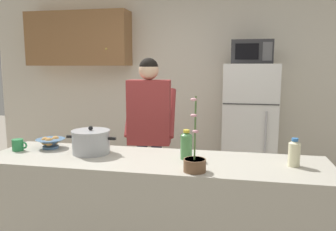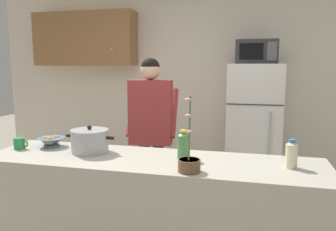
{
  "view_description": "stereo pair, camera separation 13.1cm",
  "coord_description": "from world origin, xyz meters",
  "px_view_note": "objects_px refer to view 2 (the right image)",
  "views": [
    {
      "loc": [
        0.6,
        -2.36,
        1.62
      ],
      "look_at": [
        0.0,
        0.55,
        1.17
      ],
      "focal_mm": 35.57,
      "sensor_mm": 36.0,
      "label": 1
    },
    {
      "loc": [
        0.73,
        -2.33,
        1.62
      ],
      "look_at": [
        0.0,
        0.55,
        1.17
      ],
      "focal_mm": 35.57,
      "sensor_mm": 36.0,
      "label": 2
    }
  ],
  "objects_px": {
    "bottle_mid_counter": "(183,145)",
    "microwave": "(257,52)",
    "potted_orchid": "(189,162)",
    "bottle_near_edge": "(292,154)",
    "bread_bowl": "(51,141)",
    "cooking_pot": "(90,141)",
    "refrigerator": "(253,131)",
    "coffee_mug": "(20,143)",
    "person_near_pot": "(151,120)"
  },
  "relations": [
    {
      "from": "bread_bowl",
      "to": "bottle_mid_counter",
      "type": "relative_size",
      "value": 1.08
    },
    {
      "from": "refrigerator",
      "to": "microwave",
      "type": "distance_m",
      "value": 0.96
    },
    {
      "from": "microwave",
      "to": "bottle_near_edge",
      "type": "xyz_separation_m",
      "value": [
        0.24,
        -1.8,
        -0.76
      ]
    },
    {
      "from": "person_near_pot",
      "to": "cooking_pot",
      "type": "xyz_separation_m",
      "value": [
        -0.27,
        -0.81,
        -0.05
      ]
    },
    {
      "from": "cooking_pot",
      "to": "person_near_pot",
      "type": "bearing_deg",
      "value": 71.75
    },
    {
      "from": "cooking_pot",
      "to": "bottle_mid_counter",
      "type": "xyz_separation_m",
      "value": [
        0.77,
        -0.01,
        0.01
      ]
    },
    {
      "from": "bottle_near_edge",
      "to": "cooking_pot",
      "type": "bearing_deg",
      "value": 178.56
    },
    {
      "from": "person_near_pot",
      "to": "refrigerator",
      "type": "bearing_deg",
      "value": 43.59
    },
    {
      "from": "microwave",
      "to": "coffee_mug",
      "type": "height_order",
      "value": "microwave"
    },
    {
      "from": "bread_bowl",
      "to": "potted_orchid",
      "type": "distance_m",
      "value": 1.33
    },
    {
      "from": "microwave",
      "to": "potted_orchid",
      "type": "xyz_separation_m",
      "value": [
        -0.42,
        -2.06,
        -0.79
      ]
    },
    {
      "from": "microwave",
      "to": "bottle_near_edge",
      "type": "height_order",
      "value": "microwave"
    },
    {
      "from": "bottle_near_edge",
      "to": "potted_orchid",
      "type": "relative_size",
      "value": 0.4
    },
    {
      "from": "refrigerator",
      "to": "person_near_pot",
      "type": "relative_size",
      "value": 0.97
    },
    {
      "from": "potted_orchid",
      "to": "microwave",
      "type": "bearing_deg",
      "value": 78.42
    },
    {
      "from": "refrigerator",
      "to": "bread_bowl",
      "type": "distance_m",
      "value": 2.42
    },
    {
      "from": "microwave",
      "to": "potted_orchid",
      "type": "height_order",
      "value": "microwave"
    },
    {
      "from": "microwave",
      "to": "bread_bowl",
      "type": "height_order",
      "value": "microwave"
    },
    {
      "from": "person_near_pot",
      "to": "bread_bowl",
      "type": "distance_m",
      "value": 1.0
    },
    {
      "from": "microwave",
      "to": "bottle_near_edge",
      "type": "relative_size",
      "value": 2.4
    },
    {
      "from": "potted_orchid",
      "to": "coffee_mug",
      "type": "bearing_deg",
      "value": 170.51
    },
    {
      "from": "microwave",
      "to": "person_near_pot",
      "type": "bearing_deg",
      "value": -137.05
    },
    {
      "from": "bread_bowl",
      "to": "potted_orchid",
      "type": "bearing_deg",
      "value": -16.38
    },
    {
      "from": "cooking_pot",
      "to": "coffee_mug",
      "type": "relative_size",
      "value": 3.18
    },
    {
      "from": "cooking_pot",
      "to": "bread_bowl",
      "type": "distance_m",
      "value": 0.42
    },
    {
      "from": "bread_bowl",
      "to": "cooking_pot",
      "type": "bearing_deg",
      "value": -11.15
    },
    {
      "from": "person_near_pot",
      "to": "cooking_pot",
      "type": "height_order",
      "value": "person_near_pot"
    },
    {
      "from": "bread_bowl",
      "to": "potted_orchid",
      "type": "xyz_separation_m",
      "value": [
        1.28,
        -0.38,
        0.01
      ]
    },
    {
      "from": "bread_bowl",
      "to": "bottle_near_edge",
      "type": "relative_size",
      "value": 1.2
    },
    {
      "from": "refrigerator",
      "to": "bottle_mid_counter",
      "type": "relative_size",
      "value": 7.34
    },
    {
      "from": "refrigerator",
      "to": "bottle_mid_counter",
      "type": "height_order",
      "value": "refrigerator"
    },
    {
      "from": "person_near_pot",
      "to": "bottle_near_edge",
      "type": "bearing_deg",
      "value": -33.82
    },
    {
      "from": "coffee_mug",
      "to": "person_near_pot",
      "type": "bearing_deg",
      "value": 43.72
    },
    {
      "from": "bottle_near_edge",
      "to": "bottle_mid_counter",
      "type": "distance_m",
      "value": 0.76
    },
    {
      "from": "refrigerator",
      "to": "cooking_pot",
      "type": "xyz_separation_m",
      "value": [
        -1.29,
        -1.79,
        0.2
      ]
    },
    {
      "from": "refrigerator",
      "to": "person_near_pot",
      "type": "height_order",
      "value": "person_near_pot"
    },
    {
      "from": "coffee_mug",
      "to": "bottle_mid_counter",
      "type": "bearing_deg",
      "value": 1.54
    },
    {
      "from": "refrigerator",
      "to": "bottle_mid_counter",
      "type": "distance_m",
      "value": 1.88
    },
    {
      "from": "cooking_pot",
      "to": "microwave",
      "type": "bearing_deg",
      "value": 53.78
    },
    {
      "from": "microwave",
      "to": "bread_bowl",
      "type": "distance_m",
      "value": 2.53
    },
    {
      "from": "bottle_mid_counter",
      "to": "microwave",
      "type": "bearing_deg",
      "value": 73.6
    },
    {
      "from": "microwave",
      "to": "bread_bowl",
      "type": "bearing_deg",
      "value": -135.29
    },
    {
      "from": "bottle_near_edge",
      "to": "microwave",
      "type": "bearing_deg",
      "value": 97.65
    },
    {
      "from": "cooking_pot",
      "to": "bottle_near_edge",
      "type": "xyz_separation_m",
      "value": [
        1.54,
        -0.04,
        0.0
      ]
    },
    {
      "from": "cooking_pot",
      "to": "coffee_mug",
      "type": "xyz_separation_m",
      "value": [
        -0.63,
        -0.05,
        -0.05
      ]
    },
    {
      "from": "refrigerator",
      "to": "bottle_mid_counter",
      "type": "xyz_separation_m",
      "value": [
        -0.52,
        -1.79,
        0.21
      ]
    },
    {
      "from": "coffee_mug",
      "to": "bottle_mid_counter",
      "type": "relative_size",
      "value": 0.59
    },
    {
      "from": "microwave",
      "to": "coffee_mug",
      "type": "bearing_deg",
      "value": -136.69
    },
    {
      "from": "bottle_mid_counter",
      "to": "refrigerator",
      "type": "bearing_deg",
      "value": 73.79
    },
    {
      "from": "microwave",
      "to": "bottle_mid_counter",
      "type": "distance_m",
      "value": 1.99
    }
  ]
}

